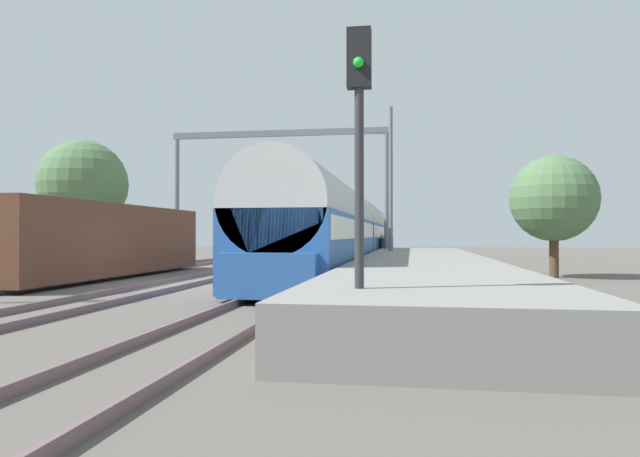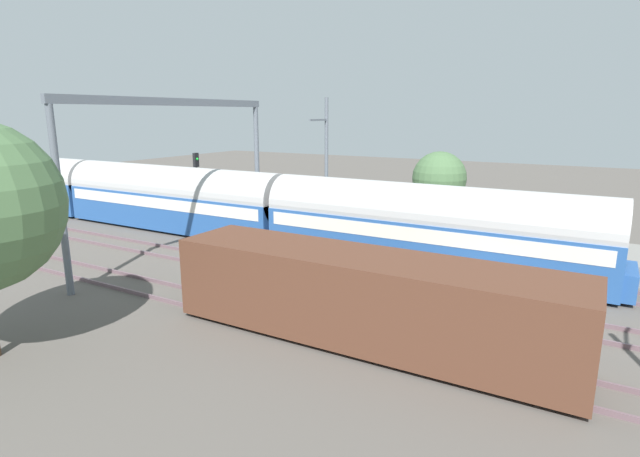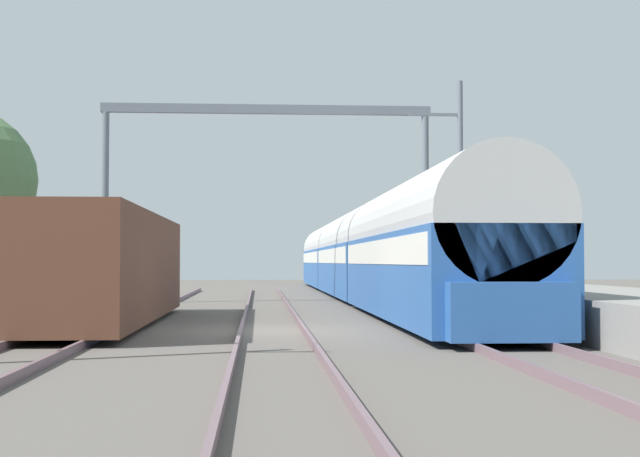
# 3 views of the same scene
# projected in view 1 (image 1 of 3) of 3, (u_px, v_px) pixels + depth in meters

# --- Properties ---
(ground) EXTENTS (120.00, 120.00, 0.00)m
(ground) POSITION_uv_depth(u_px,v_px,m) (181.00, 285.00, 19.40)
(ground) COLOR #59534D
(track_far_west) EXTENTS (1.52, 60.00, 0.16)m
(track_far_west) POSITION_uv_depth(u_px,v_px,m) (65.00, 281.00, 20.09)
(track_far_west) COLOR #6B545B
(track_far_west) RESTS_ON ground
(track_west) EXTENTS (1.52, 60.00, 0.16)m
(track_west) POSITION_uv_depth(u_px,v_px,m) (181.00, 282.00, 19.41)
(track_west) COLOR #6B545B
(track_west) RESTS_ON ground
(track_east) EXTENTS (1.52, 60.00, 0.16)m
(track_east) POSITION_uv_depth(u_px,v_px,m) (306.00, 284.00, 18.72)
(track_east) COLOR #6B545B
(track_east) RESTS_ON ground
(platform) EXTENTS (4.40, 28.00, 0.90)m
(platform) POSITION_uv_depth(u_px,v_px,m) (423.00, 270.00, 20.09)
(platform) COLOR gray
(platform) RESTS_ON ground
(passenger_train) EXTENTS (2.93, 49.20, 3.82)m
(passenger_train) POSITION_uv_depth(u_px,v_px,m) (360.00, 230.00, 37.90)
(passenger_train) COLOR #28569E
(passenger_train) RESTS_ON ground
(freight_car) EXTENTS (2.80, 13.00, 2.70)m
(freight_car) POSITION_uv_depth(u_px,v_px,m) (100.00, 240.00, 22.34)
(freight_car) COLOR #563323
(freight_car) RESTS_ON ground
(person_crossing) EXTENTS (0.42, 0.47, 1.73)m
(person_crossing) POSITION_uv_depth(u_px,v_px,m) (382.00, 246.00, 33.47)
(person_crossing) COLOR #2C2C2C
(person_crossing) RESTS_ON ground
(railway_signal_near) EXTENTS (0.36, 0.30, 4.78)m
(railway_signal_near) POSITION_uv_depth(u_px,v_px,m) (359.00, 142.00, 8.50)
(railway_signal_near) COLOR #2D2D33
(railway_signal_near) RESTS_ON ground
(railway_signal_far) EXTENTS (0.36, 0.30, 4.66)m
(railway_signal_far) POSITION_uv_depth(u_px,v_px,m) (389.00, 215.00, 37.38)
(railway_signal_far) COLOR #2D2D33
(railway_signal_far) RESTS_ON ground
(catenary_gantry) EXTENTS (13.06, 0.28, 7.86)m
(catenary_gantry) POSITION_uv_depth(u_px,v_px,m) (279.00, 167.00, 33.64)
(catenary_gantry) COLOR slate
(catenary_gantry) RESTS_ON ground
(catenary_pole_east_mid) EXTENTS (1.90, 0.20, 8.00)m
(catenary_pole_east_mid) POSITION_uv_depth(u_px,v_px,m) (390.00, 185.00, 28.07)
(catenary_pole_east_mid) COLOR slate
(catenary_pole_east_mid) RESTS_ON ground
(tree_west_background) EXTENTS (4.98, 4.98, 7.08)m
(tree_west_background) POSITION_uv_depth(u_px,v_px,m) (83.00, 184.00, 32.54)
(tree_west_background) COLOR #4C3826
(tree_west_background) RESTS_ON ground
(tree_east_background) EXTENTS (3.40, 3.40, 4.83)m
(tree_east_background) POSITION_uv_depth(u_px,v_px,m) (554.00, 199.00, 22.52)
(tree_east_background) COLOR #4C3826
(tree_east_background) RESTS_ON ground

